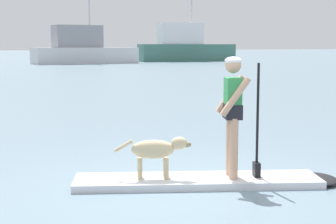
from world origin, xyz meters
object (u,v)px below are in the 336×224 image
person_paddler (234,108)px  dog (157,150)px  moored_boat_far_port (185,47)px  paddleboard (214,181)px  moored_boat_outer (83,49)px

person_paddler → dog: person_paddler is taller
person_paddler → moored_boat_far_port: 57.09m
paddleboard → moored_boat_far_port: (24.46, 51.60, 1.65)m
person_paddler → dog: (-0.99, 0.37, -0.58)m
dog → moored_boat_outer: moored_boat_outer is taller
moored_boat_outer → moored_boat_far_port: bearing=11.5°
person_paddler → moored_boat_far_port: size_ratio=0.13×
person_paddler → moored_boat_far_port: bearing=64.9°
person_paddler → moored_boat_far_port: moored_boat_far_port is taller
dog → person_paddler: bearing=-20.4°
moored_boat_far_port → paddleboard: bearing=-115.4°
person_paddler → moored_boat_outer: bearing=77.3°
dog → moored_boat_outer: bearing=76.1°
dog → paddleboard: bearing=-20.4°
dog → moored_boat_outer: (12.00, 48.65, 1.00)m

